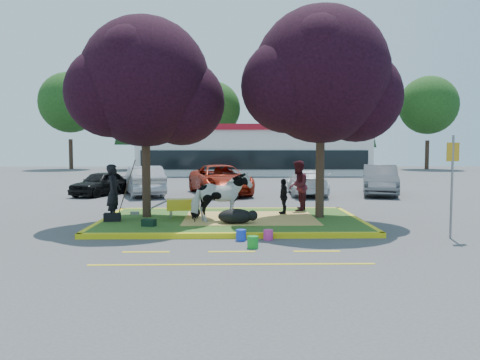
{
  "coord_description": "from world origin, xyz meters",
  "views": [
    {
      "loc": [
        -0.02,
        -14.99,
        2.44
      ],
      "look_at": [
        0.29,
        0.5,
        1.36
      ],
      "focal_mm": 35.0,
      "sensor_mm": 36.0,
      "label": 1
    }
  ],
  "objects_px": {
    "bucket_green": "(253,242)",
    "bucket_pink": "(268,235)",
    "handler": "(114,192)",
    "bucket_blue": "(241,235)",
    "cow": "(221,197)",
    "sign_post": "(452,174)",
    "calf": "(235,216)",
    "car_silver": "(144,181)",
    "car_black": "(101,183)",
    "wheelbarrow": "(181,205)"
  },
  "relations": [
    {
      "from": "bucket_green",
      "to": "car_black",
      "type": "bearing_deg",
      "value": 119.5
    },
    {
      "from": "bucket_green",
      "to": "bucket_pink",
      "type": "height_order",
      "value": "bucket_green"
    },
    {
      "from": "wheelbarrow",
      "to": "bucket_pink",
      "type": "relative_size",
      "value": 5.89
    },
    {
      "from": "handler",
      "to": "sign_post",
      "type": "xyz_separation_m",
      "value": [
        9.58,
        -2.4,
        0.69
      ]
    },
    {
      "from": "calf",
      "to": "car_silver",
      "type": "height_order",
      "value": "car_silver"
    },
    {
      "from": "calf",
      "to": "bucket_blue",
      "type": "relative_size",
      "value": 3.62
    },
    {
      "from": "sign_post",
      "to": "bucket_pink",
      "type": "height_order",
      "value": "sign_post"
    },
    {
      "from": "sign_post",
      "to": "bucket_blue",
      "type": "bearing_deg",
      "value": 166.16
    },
    {
      "from": "handler",
      "to": "bucket_pink",
      "type": "relative_size",
      "value": 6.47
    },
    {
      "from": "calf",
      "to": "bucket_pink",
      "type": "distance_m",
      "value": 1.91
    },
    {
      "from": "cow",
      "to": "bucket_blue",
      "type": "bearing_deg",
      "value": 171.14
    },
    {
      "from": "bucket_green",
      "to": "wheelbarrow",
      "type": "bearing_deg",
      "value": 118.24
    },
    {
      "from": "handler",
      "to": "car_black",
      "type": "bearing_deg",
      "value": 15.6
    },
    {
      "from": "calf",
      "to": "bucket_green",
      "type": "height_order",
      "value": "calf"
    },
    {
      "from": "wheelbarrow",
      "to": "bucket_blue",
      "type": "bearing_deg",
      "value": -67.01
    },
    {
      "from": "wheelbarrow",
      "to": "sign_post",
      "type": "distance_m",
      "value": 8.17
    },
    {
      "from": "wheelbarrow",
      "to": "bucket_pink",
      "type": "bearing_deg",
      "value": -57.53
    },
    {
      "from": "cow",
      "to": "bucket_blue",
      "type": "xyz_separation_m",
      "value": [
        0.57,
        -2.15,
        -0.76
      ]
    },
    {
      "from": "cow",
      "to": "car_black",
      "type": "xyz_separation_m",
      "value": [
        -6.3,
        9.55,
        -0.29
      ]
    },
    {
      "from": "cow",
      "to": "calf",
      "type": "distance_m",
      "value": 0.78
    },
    {
      "from": "cow",
      "to": "bucket_pink",
      "type": "xyz_separation_m",
      "value": [
        1.29,
        -2.06,
        -0.77
      ]
    },
    {
      "from": "handler",
      "to": "bucket_green",
      "type": "distance_m",
      "value": 5.55
    },
    {
      "from": "wheelbarrow",
      "to": "sign_post",
      "type": "bearing_deg",
      "value": -29.7
    },
    {
      "from": "handler",
      "to": "bucket_pink",
      "type": "distance_m",
      "value": 5.37
    },
    {
      "from": "cow",
      "to": "car_silver",
      "type": "bearing_deg",
      "value": -0.41
    },
    {
      "from": "calf",
      "to": "car_silver",
      "type": "xyz_separation_m",
      "value": [
        -4.54,
        9.86,
        0.37
      ]
    },
    {
      "from": "cow",
      "to": "wheelbarrow",
      "type": "bearing_deg",
      "value": 30.08
    },
    {
      "from": "cow",
      "to": "sign_post",
      "type": "distance_m",
      "value": 6.56
    },
    {
      "from": "wheelbarrow",
      "to": "car_silver",
      "type": "height_order",
      "value": "car_silver"
    },
    {
      "from": "handler",
      "to": "wheelbarrow",
      "type": "relative_size",
      "value": 1.1
    },
    {
      "from": "cow",
      "to": "bucket_pink",
      "type": "distance_m",
      "value": 2.55
    },
    {
      "from": "bucket_green",
      "to": "bucket_pink",
      "type": "distance_m",
      "value": 1.11
    },
    {
      "from": "calf",
      "to": "handler",
      "type": "xyz_separation_m",
      "value": [
        -3.82,
        0.8,
        0.65
      ]
    },
    {
      "from": "bucket_green",
      "to": "bucket_blue",
      "type": "relative_size",
      "value": 1.01
    },
    {
      "from": "handler",
      "to": "bucket_blue",
      "type": "xyz_separation_m",
      "value": [
        3.95,
        -2.58,
        -0.89
      ]
    },
    {
      "from": "cow",
      "to": "handler",
      "type": "xyz_separation_m",
      "value": [
        -3.38,
        0.44,
        0.12
      ]
    },
    {
      "from": "bucket_blue",
      "to": "car_silver",
      "type": "height_order",
      "value": "car_silver"
    },
    {
      "from": "sign_post",
      "to": "bucket_green",
      "type": "relative_size",
      "value": 9.43
    },
    {
      "from": "bucket_green",
      "to": "bucket_pink",
      "type": "bearing_deg",
      "value": 65.78
    },
    {
      "from": "bucket_green",
      "to": "car_black",
      "type": "distance_m",
      "value": 14.51
    },
    {
      "from": "car_silver",
      "to": "calf",
      "type": "bearing_deg",
      "value": 97.07
    },
    {
      "from": "wheelbarrow",
      "to": "car_black",
      "type": "distance_m",
      "value": 9.91
    },
    {
      "from": "bucket_blue",
      "to": "bucket_green",
      "type": "bearing_deg",
      "value": -73.86
    },
    {
      "from": "bucket_blue",
      "to": "car_silver",
      "type": "xyz_separation_m",
      "value": [
        -4.67,
        11.65,
        0.61
      ]
    },
    {
      "from": "cow",
      "to": "wheelbarrow",
      "type": "xyz_separation_m",
      "value": [
        -1.34,
        0.98,
        -0.34
      ]
    },
    {
      "from": "calf",
      "to": "bucket_blue",
      "type": "xyz_separation_m",
      "value": [
        0.13,
        -1.79,
        -0.23
      ]
    },
    {
      "from": "car_black",
      "to": "car_silver",
      "type": "relative_size",
      "value": 0.79
    },
    {
      "from": "sign_post",
      "to": "car_silver",
      "type": "bearing_deg",
      "value": 116.21
    },
    {
      "from": "wheelbarrow",
      "to": "bucket_blue",
      "type": "xyz_separation_m",
      "value": [
        1.91,
        -3.12,
        -0.42
      ]
    },
    {
      "from": "bucket_pink",
      "to": "calf",
      "type": "bearing_deg",
      "value": 116.53
    }
  ]
}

